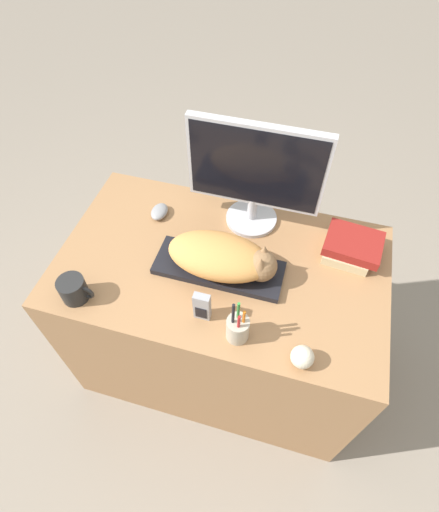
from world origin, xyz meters
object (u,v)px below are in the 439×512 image
keyboard (218,268)px  pen_cup (238,328)px  cat (224,257)px  monitor (255,172)px  baseball (302,357)px  computer_mouse (159,212)px  coffee_mug (74,289)px  book_stack (351,247)px  phone (201,307)px

keyboard → pen_cup: size_ratio=2.43×
cat → pen_cup: pen_cup is taller
monitor → baseball: 0.63m
cat → monitor: (0.04, 0.27, 0.16)m
keyboard → baseball: bearing=-38.1°
cat → baseball: size_ratio=5.42×
computer_mouse → baseball: bearing=-36.1°
computer_mouse → coffee_mug: bearing=-106.6°
book_stack → phone: bearing=-138.1°
cat → computer_mouse: 0.38m
baseball → book_stack: bearing=77.3°
book_stack → monitor: bearing=169.7°
cat → baseball: (0.31, -0.26, -0.05)m
monitor → coffee_mug: 0.73m
cat → computer_mouse: size_ratio=4.20×
monitor → phone: size_ratio=4.05×
monitor → pen_cup: monitor is taller
monitor → phone: monitor is taller
coffee_mug → book_stack: bearing=26.7°
baseball → book_stack: 0.47m
cat → coffee_mug: 0.51m
baseball → book_stack: size_ratio=0.33×
coffee_mug → monitor: bearing=46.2°
pen_cup → book_stack: 0.53m
monitor → book_stack: monitor is taller
keyboard → book_stack: (0.44, 0.20, 0.03)m
monitor → coffee_mug: size_ratio=3.98×
computer_mouse → book_stack: bearing=0.1°
phone → baseball: bearing=-11.8°
phone → pen_cup: bearing=-16.3°
monitor → phone: (-0.06, -0.46, -0.18)m
keyboard → monitor: size_ratio=0.94×
computer_mouse → baseball: size_ratio=1.29×
pen_cup → phone: pen_cup is taller
keyboard → baseball: 0.43m
keyboard → book_stack: bearing=24.3°
book_stack → computer_mouse: bearing=-179.9°
baseball → computer_mouse: bearing=143.9°
coffee_mug → phone: (0.43, 0.04, 0.02)m
cat → book_stack: bearing=25.4°
computer_mouse → phone: size_ratio=0.77×
monitor → computer_mouse: monitor is taller
phone → book_stack: 0.59m
phone → monitor: bearing=83.0°
computer_mouse → monitor: bearing=11.2°
computer_mouse → book_stack: 0.73m
monitor → pen_cup: (0.07, -0.50, -0.19)m
keyboard → computer_mouse: bearing=146.3°
phone → book_stack: (0.44, 0.39, -0.02)m
coffee_mug → pen_cup: size_ratio=0.65×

